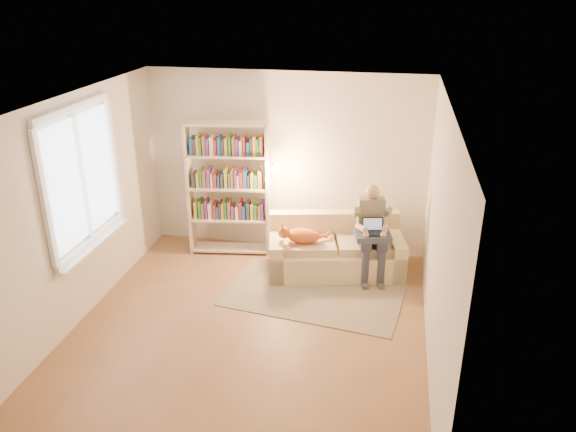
% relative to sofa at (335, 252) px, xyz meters
% --- Properties ---
extents(floor, '(4.50, 4.50, 0.00)m').
position_rel_sofa_xyz_m(floor, '(-0.81, -1.60, -0.28)').
color(floor, brown).
rests_on(floor, ground).
extents(ceiling, '(4.00, 4.50, 0.02)m').
position_rel_sofa_xyz_m(ceiling, '(-0.81, -1.60, 2.32)').
color(ceiling, white).
rests_on(ceiling, wall_back).
extents(wall_left, '(0.02, 4.50, 2.60)m').
position_rel_sofa_xyz_m(wall_left, '(-2.81, -1.60, 1.02)').
color(wall_left, silver).
rests_on(wall_left, floor).
extents(wall_right, '(0.02, 4.50, 2.60)m').
position_rel_sofa_xyz_m(wall_right, '(1.19, -1.60, 1.02)').
color(wall_right, silver).
rests_on(wall_right, floor).
extents(wall_back, '(4.00, 0.02, 2.60)m').
position_rel_sofa_xyz_m(wall_back, '(-0.81, 0.65, 1.02)').
color(wall_back, silver).
rests_on(wall_back, floor).
extents(wall_front, '(4.00, 0.02, 2.60)m').
position_rel_sofa_xyz_m(wall_front, '(-0.81, -3.85, 1.02)').
color(wall_front, silver).
rests_on(wall_front, floor).
extents(window, '(0.12, 1.52, 1.69)m').
position_rel_sofa_xyz_m(window, '(-2.76, -1.40, 1.10)').
color(window, white).
rests_on(window, wall_left).
extents(sofa, '(1.92, 1.16, 0.76)m').
position_rel_sofa_xyz_m(sofa, '(0.00, 0.00, 0.00)').
color(sofa, beige).
rests_on(sofa, floor).
extents(person, '(0.44, 0.60, 1.27)m').
position_rel_sofa_xyz_m(person, '(0.47, -0.05, 0.44)').
color(person, gray).
rests_on(person, sofa).
extents(cat, '(0.66, 0.33, 0.25)m').
position_rel_sofa_xyz_m(cat, '(-0.41, -0.20, 0.32)').
color(cat, orange).
rests_on(cat, sofa).
extents(blanket, '(0.52, 0.46, 0.08)m').
position_rel_sofa_xyz_m(blanket, '(0.43, -0.17, 0.37)').
color(blanket, '#2A3949').
rests_on(blanket, person).
extents(laptop, '(0.30, 0.26, 0.24)m').
position_rel_sofa_xyz_m(laptop, '(0.43, -0.16, 0.46)').
color(laptop, black).
rests_on(laptop, blanket).
extents(bookshelf, '(1.33, 0.45, 1.96)m').
position_rel_sofa_xyz_m(bookshelf, '(-1.57, 0.30, 0.81)').
color(bookshelf, beige).
rests_on(bookshelf, floor).
extents(rug, '(2.37, 1.60, 0.01)m').
position_rel_sofa_xyz_m(rug, '(-0.19, -0.71, -0.27)').
color(rug, gray).
rests_on(rug, floor).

